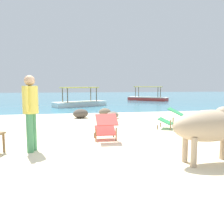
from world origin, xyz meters
name	(u,v)px	position (x,y,z in m)	size (l,w,h in m)	color
sand_beach	(115,154)	(0.00, 0.00, 0.02)	(18.00, 14.00, 0.04)	beige
water_surface	(79,98)	(0.00, 22.00, 0.00)	(60.00, 36.00, 0.03)	teal
cow	(213,126)	(1.63, -0.91, 0.72)	(1.82, 0.59, 1.03)	tan
deck_chair_near	(106,126)	(-0.02, 1.10, 0.42)	(0.56, 0.78, 0.68)	brown
deck_chair_far	(170,117)	(2.28, 2.34, 0.42)	(0.93, 0.86, 0.68)	brown
person_standing	(31,107)	(-1.72, 0.44, 0.99)	(0.32, 0.50, 1.62)	#428956
shore_rock_large	(113,115)	(0.84, 4.95, 0.19)	(0.57, 0.44, 0.29)	gray
shore_rock_medium	(81,114)	(-0.48, 5.34, 0.23)	(0.66, 0.50, 0.39)	brown
shore_rock_small	(105,112)	(0.64, 5.80, 0.22)	(0.56, 0.51, 0.36)	#756651
boat_red	(148,97)	(6.15, 16.02, 0.29)	(3.59, 3.20, 1.29)	#C63833
boat_white	(80,102)	(-0.28, 11.22, 0.29)	(3.81, 2.64, 1.29)	white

